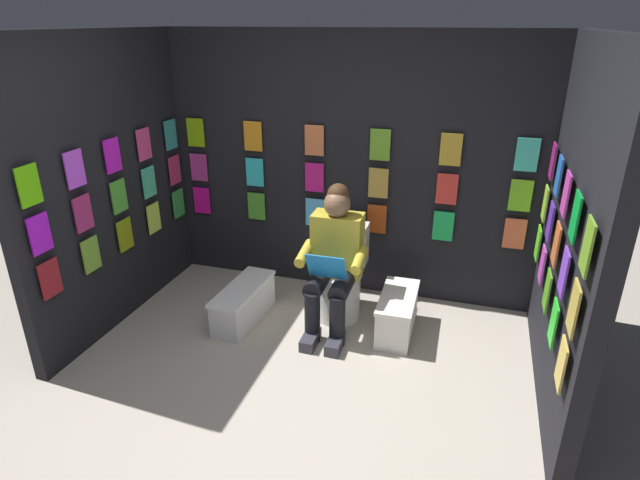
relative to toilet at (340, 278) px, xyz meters
The scene contains 8 objects.
ground_plane 1.57m from the toilet, 87.15° to the left, with size 30.00×30.00×0.00m, color #B2A899.
display_wall_back 0.97m from the toilet, 81.61° to the right, with size 3.38×0.14×2.30m.
display_wall_left 1.89m from the toilet, 161.76° to the left, with size 0.14×2.00×2.30m.
display_wall_right 2.02m from the toilet, 16.76° to the left, with size 0.14×2.00×2.30m.
toilet is the anchor object (origin of this frame).
person_reading 0.35m from the toilet, 91.10° to the left, with size 0.53×0.69×1.19m.
comic_longbox_near 0.58m from the toilet, 161.74° to the left, with size 0.29×0.65×0.34m.
comic_longbox_far 0.84m from the toilet, 26.06° to the left, with size 0.30×0.75×0.31m.
Camera 1 is at (-1.07, 2.27, 2.36)m, focal length 29.17 mm.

